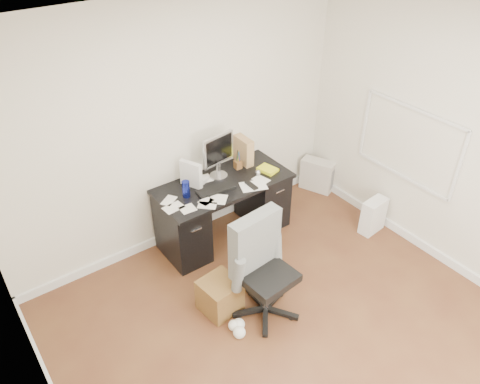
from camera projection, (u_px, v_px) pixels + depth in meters
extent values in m
plane|color=#4C2618|center=(300.00, 341.00, 4.28)|extent=(4.00, 4.00, 0.00)
cube|color=beige|center=(179.00, 128.00, 4.84)|extent=(4.00, 0.02, 2.70)
cube|color=beige|center=(44.00, 363.00, 2.55)|extent=(0.02, 4.00, 2.70)
cube|color=beige|center=(466.00, 149.00, 4.48)|extent=(0.02, 4.00, 2.70)
cube|color=white|center=(333.00, 48.00, 2.74)|extent=(4.00, 4.00, 0.02)
cube|color=silver|center=(188.00, 227.00, 5.57)|extent=(4.00, 0.03, 0.10)
cube|color=silver|center=(433.00, 251.00, 5.21)|extent=(0.03, 4.00, 0.10)
cube|color=black|center=(224.00, 184.00, 5.11)|extent=(1.50, 0.70, 0.04)
cube|color=black|center=(182.00, 229.00, 5.05)|extent=(0.40, 0.60, 0.71)
cube|color=black|center=(262.00, 195.00, 5.59)|extent=(0.40, 0.60, 0.71)
cube|color=black|center=(208.00, 191.00, 5.48)|extent=(0.70, 0.03, 0.51)
cube|color=black|center=(216.00, 189.00, 4.96)|extent=(0.43, 0.19, 0.02)
sphere|color=#B6B5BA|center=(258.00, 173.00, 5.20)|extent=(0.08, 0.08, 0.06)
cylinder|color=navy|center=(186.00, 189.00, 4.83)|extent=(0.08, 0.08, 0.18)
cube|color=silver|center=(191.00, 174.00, 4.96)|extent=(0.21, 0.28, 0.29)
cube|color=#946847|center=(244.00, 151.00, 5.35)|extent=(0.14, 0.27, 0.32)
cube|color=yellow|center=(268.00, 169.00, 5.28)|extent=(0.21, 0.24, 0.04)
cube|color=beige|center=(317.00, 175.00, 6.21)|extent=(0.34, 0.47, 0.43)
cube|color=silver|center=(373.00, 216.00, 5.48)|extent=(0.34, 0.26, 0.43)
cube|color=#513018|center=(220.00, 295.00, 4.51)|extent=(0.38, 0.38, 0.35)
cube|color=slate|center=(195.00, 232.00, 5.40)|extent=(0.48, 0.44, 0.22)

